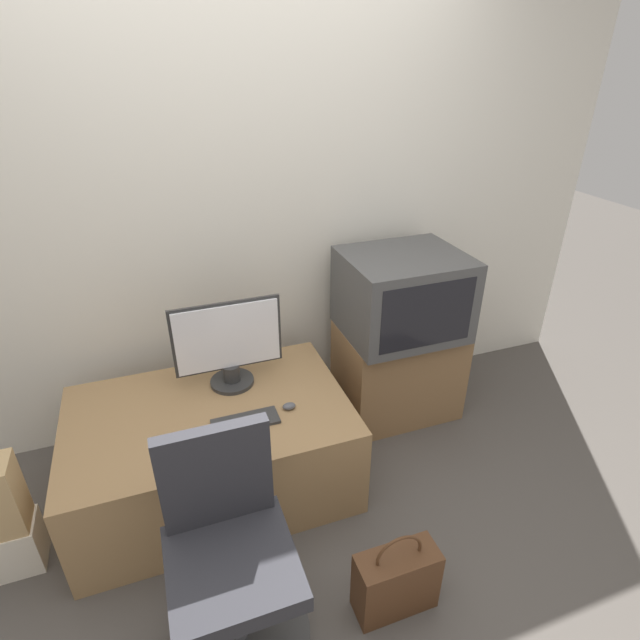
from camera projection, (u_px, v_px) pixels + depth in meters
name	position (u px, v px, depth m)	size (l,w,h in m)	color
ground_plane	(327.00, 588.00, 2.04)	(12.00, 12.00, 0.00)	#4C4742
wall_back	(236.00, 194.00, 2.52)	(4.40, 0.05, 2.60)	silver
desk	(213.00, 449.00, 2.41)	(1.29, 0.83, 0.48)	#937047
side_stand	(397.00, 370.00, 2.93)	(0.67, 0.45, 0.56)	olive
main_monitor	(228.00, 344.00, 2.38)	(0.52, 0.21, 0.45)	#2D2D2D
keyboard	(246.00, 421.00, 2.22)	(0.30, 0.12, 0.01)	#2D2D2D
mouse	(289.00, 406.00, 2.30)	(0.06, 0.04, 0.03)	#4C4C51
crt_tv	(403.00, 294.00, 2.67)	(0.63, 0.53, 0.45)	#474747
office_chair	(231.00, 564.00, 1.73)	(0.51, 0.51, 0.86)	#333333
cardboard_box_lower	(9.00, 546.00, 2.08)	(0.25, 0.18, 0.23)	beige
handbag	(396.00, 580.00, 1.91)	(0.32, 0.14, 0.39)	#4C2D19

